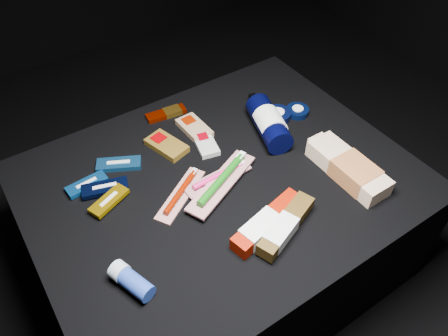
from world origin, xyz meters
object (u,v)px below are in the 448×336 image
lotion_bottle (269,123)px  toothpaste_carton_red (265,225)px  bodywash_bottle (349,169)px  deodorant_stick (131,281)px

lotion_bottle → toothpaste_carton_red: bearing=-111.8°
lotion_bottle → toothpaste_carton_red: size_ratio=1.12×
bodywash_bottle → toothpaste_carton_red: size_ratio=1.13×
bodywash_bottle → toothpaste_carton_red: bearing=-176.0°
bodywash_bottle → toothpaste_carton_red: bodywash_bottle is taller
bodywash_bottle → lotion_bottle: bearing=106.1°
lotion_bottle → bodywash_bottle: bearing=-56.8°
deodorant_stick → toothpaste_carton_red: 0.33m
deodorant_stick → toothpaste_carton_red: deodorant_stick is taller
lotion_bottle → deodorant_stick: (-0.54, -0.23, -0.02)m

